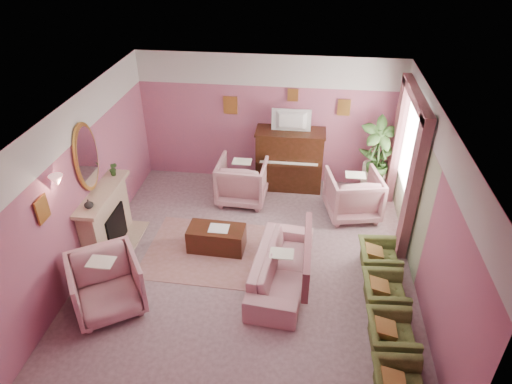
# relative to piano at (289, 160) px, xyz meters

# --- Properties ---
(floor) EXTENTS (5.50, 6.00, 0.01)m
(floor) POSITION_rel_piano_xyz_m (-0.50, -2.68, -0.65)
(floor) COLOR gray
(floor) RESTS_ON ground
(ceiling) EXTENTS (5.50, 6.00, 0.01)m
(ceiling) POSITION_rel_piano_xyz_m (-0.50, -2.68, 2.15)
(ceiling) COLOR silver
(ceiling) RESTS_ON wall_back
(wall_back) EXTENTS (5.50, 0.02, 2.80)m
(wall_back) POSITION_rel_piano_xyz_m (-0.50, 0.32, 0.75)
(wall_back) COLOR #864E71
(wall_back) RESTS_ON floor
(wall_front) EXTENTS (5.50, 0.02, 2.80)m
(wall_front) POSITION_rel_piano_xyz_m (-0.50, -5.68, 0.75)
(wall_front) COLOR #864E71
(wall_front) RESTS_ON floor
(wall_left) EXTENTS (0.02, 6.00, 2.80)m
(wall_left) POSITION_rel_piano_xyz_m (-3.25, -2.68, 0.75)
(wall_left) COLOR #864E71
(wall_left) RESTS_ON floor
(wall_right) EXTENTS (0.02, 6.00, 2.80)m
(wall_right) POSITION_rel_piano_xyz_m (2.25, -2.68, 0.75)
(wall_right) COLOR #864E71
(wall_right) RESTS_ON floor
(picture_rail_band) EXTENTS (5.50, 0.01, 0.65)m
(picture_rail_band) POSITION_rel_piano_xyz_m (-0.50, 0.31, 1.82)
(picture_rail_band) COLOR silver
(picture_rail_band) RESTS_ON wall_back
(stripe_panel) EXTENTS (0.01, 3.00, 2.15)m
(stripe_panel) POSITION_rel_piano_xyz_m (2.23, -1.38, 0.42)
(stripe_panel) COLOR #A6B490
(stripe_panel) RESTS_ON wall_right
(fireplace_surround) EXTENTS (0.30, 1.40, 1.10)m
(fireplace_surround) POSITION_rel_piano_xyz_m (-3.09, -2.48, -0.10)
(fireplace_surround) COLOR tan
(fireplace_surround) RESTS_ON floor
(fireplace_inset) EXTENTS (0.18, 0.72, 0.68)m
(fireplace_inset) POSITION_rel_piano_xyz_m (-2.99, -2.48, -0.25)
(fireplace_inset) COLOR black
(fireplace_inset) RESTS_ON floor
(fire_ember) EXTENTS (0.06, 0.54, 0.10)m
(fire_ember) POSITION_rel_piano_xyz_m (-2.95, -2.48, -0.43)
(fire_ember) COLOR orange
(fire_ember) RESTS_ON floor
(mantel_shelf) EXTENTS (0.40, 1.55, 0.07)m
(mantel_shelf) POSITION_rel_piano_xyz_m (-3.06, -2.48, 0.47)
(mantel_shelf) COLOR tan
(mantel_shelf) RESTS_ON fireplace_surround
(hearth) EXTENTS (0.55, 1.50, 0.02)m
(hearth) POSITION_rel_piano_xyz_m (-2.89, -2.48, -0.64)
(hearth) COLOR tan
(hearth) RESTS_ON floor
(mirror_frame) EXTENTS (0.04, 0.72, 1.20)m
(mirror_frame) POSITION_rel_piano_xyz_m (-3.20, -2.48, 1.15)
(mirror_frame) COLOR gold
(mirror_frame) RESTS_ON wall_left
(mirror_glass) EXTENTS (0.01, 0.60, 1.06)m
(mirror_glass) POSITION_rel_piano_xyz_m (-3.17, -2.48, 1.15)
(mirror_glass) COLOR white
(mirror_glass) RESTS_ON wall_left
(sconce_shade) EXTENTS (0.20, 0.20, 0.16)m
(sconce_shade) POSITION_rel_piano_xyz_m (-3.12, -3.53, 1.33)
(sconce_shade) COLOR #D98984
(sconce_shade) RESTS_ON wall_left
(piano) EXTENTS (1.40, 0.60, 1.30)m
(piano) POSITION_rel_piano_xyz_m (0.00, 0.00, 0.00)
(piano) COLOR black
(piano) RESTS_ON floor
(piano_keyshelf) EXTENTS (1.30, 0.12, 0.06)m
(piano_keyshelf) POSITION_rel_piano_xyz_m (-0.00, -0.35, 0.07)
(piano_keyshelf) COLOR black
(piano_keyshelf) RESTS_ON piano
(piano_keys) EXTENTS (1.20, 0.08, 0.02)m
(piano_keys) POSITION_rel_piano_xyz_m (0.00, -0.35, 0.11)
(piano_keys) COLOR white
(piano_keys) RESTS_ON piano
(piano_top) EXTENTS (1.45, 0.65, 0.04)m
(piano_top) POSITION_rel_piano_xyz_m (0.00, 0.00, 0.66)
(piano_top) COLOR black
(piano_top) RESTS_ON piano
(television) EXTENTS (0.80, 0.12, 0.48)m
(television) POSITION_rel_piano_xyz_m (0.00, -0.05, 0.95)
(television) COLOR black
(television) RESTS_ON piano
(print_back_left) EXTENTS (0.30, 0.03, 0.38)m
(print_back_left) POSITION_rel_piano_xyz_m (-1.30, 0.28, 1.07)
(print_back_left) COLOR gold
(print_back_left) RESTS_ON wall_back
(print_back_right) EXTENTS (0.26, 0.03, 0.34)m
(print_back_right) POSITION_rel_piano_xyz_m (1.05, 0.28, 1.13)
(print_back_right) COLOR gold
(print_back_right) RESTS_ON wall_back
(print_back_mid) EXTENTS (0.22, 0.03, 0.26)m
(print_back_mid) POSITION_rel_piano_xyz_m (0.00, 0.28, 1.35)
(print_back_mid) COLOR gold
(print_back_mid) RESTS_ON wall_back
(print_left_wall) EXTENTS (0.03, 0.28, 0.36)m
(print_left_wall) POSITION_rel_piano_xyz_m (-3.21, -3.88, 1.07)
(print_left_wall) COLOR gold
(print_left_wall) RESTS_ON wall_left
(window_blind) EXTENTS (0.03, 1.40, 1.80)m
(window_blind) POSITION_rel_piano_xyz_m (2.20, -1.13, 1.05)
(window_blind) COLOR silver
(window_blind) RESTS_ON wall_right
(curtain_left) EXTENTS (0.16, 0.34, 2.60)m
(curtain_left) POSITION_rel_piano_xyz_m (2.12, -2.05, 0.65)
(curtain_left) COLOR #7F474F
(curtain_left) RESTS_ON floor
(curtain_right) EXTENTS (0.16, 0.34, 2.60)m
(curtain_right) POSITION_rel_piano_xyz_m (2.12, -0.21, 0.65)
(curtain_right) COLOR #7F474F
(curtain_right) RESTS_ON floor
(pelmet) EXTENTS (0.16, 2.20, 0.16)m
(pelmet) POSITION_rel_piano_xyz_m (2.12, -1.13, 1.91)
(pelmet) COLOR #7F474F
(pelmet) RESTS_ON wall_right
(mantel_plant) EXTENTS (0.16, 0.16, 0.28)m
(mantel_plant) POSITION_rel_piano_xyz_m (-3.05, -1.93, 0.64)
(mantel_plant) COLOR #2E5322
(mantel_plant) RESTS_ON mantel_shelf
(mantel_vase) EXTENTS (0.16, 0.16, 0.16)m
(mantel_vase) POSITION_rel_piano_xyz_m (-3.05, -2.98, 0.58)
(mantel_vase) COLOR silver
(mantel_vase) RESTS_ON mantel_shelf
(area_rug) EXTENTS (2.55, 1.86, 0.01)m
(area_rug) POSITION_rel_piano_xyz_m (-1.12, -2.44, -0.64)
(area_rug) COLOR #A06C69
(area_rug) RESTS_ON floor
(coffee_table) EXTENTS (1.02, 0.54, 0.45)m
(coffee_table) POSITION_rel_piano_xyz_m (-1.14, -2.34, -0.43)
(coffee_table) COLOR #3A1A0E
(coffee_table) RESTS_ON floor
(table_paper) EXTENTS (0.35, 0.28, 0.01)m
(table_paper) POSITION_rel_piano_xyz_m (-1.09, -2.34, -0.20)
(table_paper) COLOR white
(table_paper) RESTS_ON coffee_table
(sofa) EXTENTS (0.69, 2.06, 0.83)m
(sofa) POSITION_rel_piano_xyz_m (0.06, -3.05, -0.23)
(sofa) COLOR #C38C93
(sofa) RESTS_ON floor
(sofa_throw) EXTENTS (0.10, 1.56, 0.57)m
(sofa_throw) POSITION_rel_piano_xyz_m (0.46, -3.05, -0.05)
(sofa_throw) COLOR #7F474F
(sofa_throw) RESTS_ON sofa
(floral_armchair_left) EXTENTS (0.98, 0.98, 1.02)m
(floral_armchair_left) POSITION_rel_piano_xyz_m (-0.93, -0.66, -0.14)
(floral_armchair_left) COLOR #C38C93
(floral_armchair_left) RESTS_ON floor
(floral_armchair_right) EXTENTS (0.98, 0.98, 1.02)m
(floral_armchair_right) POSITION_rel_piano_xyz_m (1.31, -0.94, -0.14)
(floral_armchair_right) COLOR #C38C93
(floral_armchair_right) RESTS_ON floor
(floral_armchair_front) EXTENTS (0.98, 0.98, 1.02)m
(floral_armchair_front) POSITION_rel_piano_xyz_m (-2.49, -3.94, -0.14)
(floral_armchair_front) COLOR #C38C93
(floral_armchair_front) RESTS_ON floor
(olive_chair_b) EXTENTS (0.53, 0.75, 0.65)m
(olive_chair_b) POSITION_rel_piano_xyz_m (1.66, -4.22, -0.33)
(olive_chair_b) COLOR #53612D
(olive_chair_b) RESTS_ON floor
(olive_chair_c) EXTENTS (0.53, 0.75, 0.65)m
(olive_chair_c) POSITION_rel_piano_xyz_m (1.66, -3.40, -0.33)
(olive_chair_c) COLOR #53612D
(olive_chair_c) RESTS_ON floor
(olive_chair_d) EXTENTS (0.53, 0.75, 0.65)m
(olive_chair_d) POSITION_rel_piano_xyz_m (1.66, -2.58, -0.33)
(olive_chair_d) COLOR #53612D
(olive_chair_d) RESTS_ON floor
(side_table) EXTENTS (0.52, 0.52, 0.70)m
(side_table) POSITION_rel_piano_xyz_m (1.80, -0.08, -0.30)
(side_table) COLOR white
(side_table) RESTS_ON floor
(side_plant_big) EXTENTS (0.30, 0.30, 0.34)m
(side_plant_big) POSITION_rel_piano_xyz_m (1.80, -0.08, 0.22)
(side_plant_big) COLOR #2E5322
(side_plant_big) RESTS_ON side_table
(side_plant_small) EXTENTS (0.16, 0.16, 0.28)m
(side_plant_small) POSITION_rel_piano_xyz_m (1.92, -0.18, 0.19)
(side_plant_small) COLOR #2E5322
(side_plant_small) RESTS_ON side_table
(palm_pot) EXTENTS (0.34, 0.34, 0.34)m
(palm_pot) POSITION_rel_piano_xyz_m (1.78, -0.21, -0.48)
(palm_pot) COLOR brown
(palm_pot) RESTS_ON floor
(palm_plant) EXTENTS (0.76, 0.76, 1.44)m
(palm_plant) POSITION_rel_piano_xyz_m (1.78, -0.21, 0.41)
(palm_plant) COLOR #2E5322
(palm_plant) RESTS_ON palm_pot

